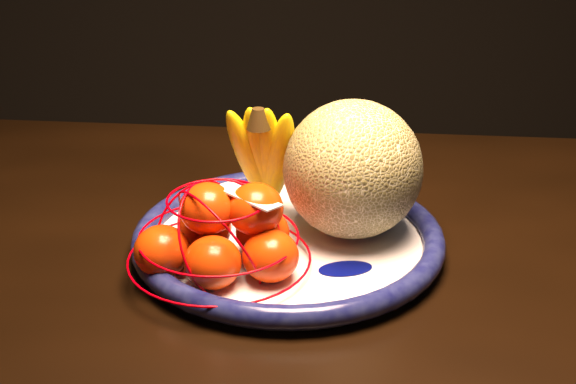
{
  "coord_description": "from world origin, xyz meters",
  "views": [
    {
      "loc": [
        -0.06,
        -0.84,
        1.21
      ],
      "look_at": [
        -0.04,
        -0.01,
        0.83
      ],
      "focal_mm": 50.0,
      "sensor_mm": 36.0,
      "label": 1
    }
  ],
  "objects_px": {
    "cantaloupe": "(353,169)",
    "fruit_bowl": "(288,239)",
    "dining_table": "(291,334)",
    "mandarin_bag": "(224,236)",
    "banana_bunch": "(264,153)"
  },
  "relations": [
    {
      "from": "cantaloupe",
      "to": "fruit_bowl",
      "type": "bearing_deg",
      "value": -166.17
    },
    {
      "from": "dining_table",
      "to": "fruit_bowl",
      "type": "xyz_separation_m",
      "value": [
        -0.0,
        0.05,
        0.1
      ]
    },
    {
      "from": "dining_table",
      "to": "banana_bunch",
      "type": "height_order",
      "value": "banana_bunch"
    },
    {
      "from": "fruit_bowl",
      "to": "dining_table",
      "type": "bearing_deg",
      "value": -87.7
    },
    {
      "from": "dining_table",
      "to": "mandarin_bag",
      "type": "bearing_deg",
      "value": -165.6
    },
    {
      "from": "banana_bunch",
      "to": "cantaloupe",
      "type": "bearing_deg",
      "value": -14.22
    },
    {
      "from": "dining_table",
      "to": "mandarin_bag",
      "type": "xyz_separation_m",
      "value": [
        -0.07,
        -0.01,
        0.13
      ]
    },
    {
      "from": "dining_table",
      "to": "mandarin_bag",
      "type": "relative_size",
      "value": 6.68
    },
    {
      "from": "fruit_bowl",
      "to": "cantaloupe",
      "type": "distance_m",
      "value": 0.11
    },
    {
      "from": "fruit_bowl",
      "to": "cantaloupe",
      "type": "bearing_deg",
      "value": 13.83
    },
    {
      "from": "dining_table",
      "to": "fruit_bowl",
      "type": "relative_size",
      "value": 4.51
    },
    {
      "from": "cantaloupe",
      "to": "mandarin_bag",
      "type": "bearing_deg",
      "value": -150.99
    },
    {
      "from": "dining_table",
      "to": "fruit_bowl",
      "type": "height_order",
      "value": "fruit_bowl"
    },
    {
      "from": "dining_table",
      "to": "cantaloupe",
      "type": "bearing_deg",
      "value": 51.52
    },
    {
      "from": "cantaloupe",
      "to": "mandarin_bag",
      "type": "relative_size",
      "value": 0.66
    }
  ]
}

